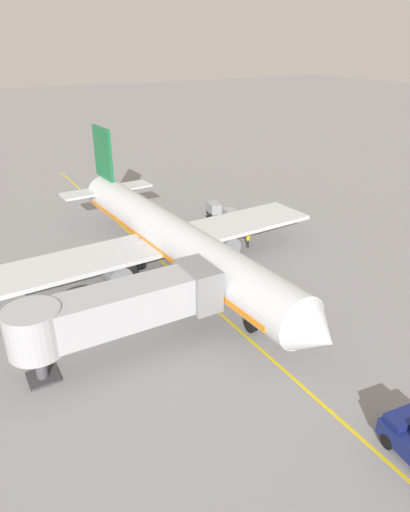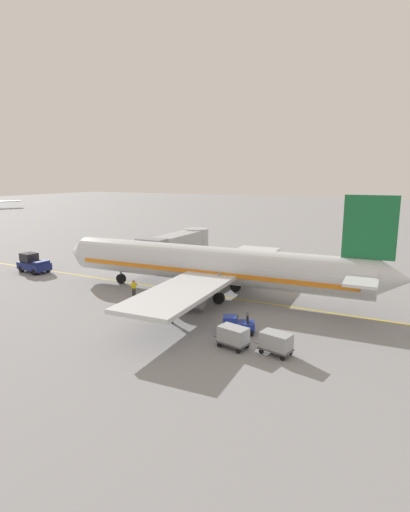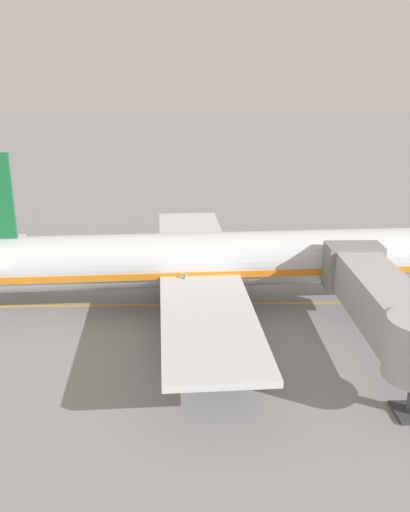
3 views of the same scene
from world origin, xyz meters
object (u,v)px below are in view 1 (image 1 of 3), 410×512
at_px(baggage_cart_front, 231,215).
at_px(ground_crew_wing_walker, 254,282).
at_px(baggage_cart_second_in_train, 214,208).
at_px(parked_airliner, 171,238).
at_px(jet_bridge, 119,308).
at_px(ground_crew_loader, 248,239).
at_px(baggage_tug_lead, 215,224).

xyz_separation_m(baggage_cart_front, ground_crew_wing_walker, (7.02, 14.25, 0.00)).
bearing_deg(baggage_cart_front, baggage_cart_second_in_train, -83.50).
bearing_deg(parked_airliner, baggage_cart_front, -146.75).
bearing_deg(jet_bridge, baggage_cart_front, -139.43).
bearing_deg(ground_crew_wing_walker, parked_airliner, -60.31).
bearing_deg(jet_bridge, ground_crew_loader, -149.90).
distance_m(baggage_tug_lead, baggage_cart_second_in_train, 4.51).
bearing_deg(jet_bridge, ground_crew_wing_walker, -169.97).
height_order(baggage_cart_second_in_train, ground_crew_loader, ground_crew_loader).
relative_size(baggage_tug_lead, baggage_cart_second_in_train, 0.93).
bearing_deg(baggage_cart_front, ground_crew_loader, 71.48).
distance_m(parked_airliner, ground_crew_wing_walker, 8.38).
bearing_deg(ground_crew_wing_walker, baggage_tug_lead, -108.07).
xyz_separation_m(baggage_cart_front, ground_crew_loader, (2.20, 6.57, 0.00)).
height_order(ground_crew_wing_walker, ground_crew_loader, same).
bearing_deg(baggage_cart_second_in_train, ground_crew_loader, 79.15).
xyz_separation_m(parked_airliner, ground_crew_wing_walker, (-4.00, 7.02, -2.23)).
distance_m(parked_airliner, ground_crew_loader, 9.13).
height_order(jet_bridge, ground_crew_loader, jet_bridge).
xyz_separation_m(jet_bridge, baggage_tug_lead, (-16.51, -15.60, -2.74)).
xyz_separation_m(jet_bridge, baggage_cart_front, (-19.15, -16.40, -2.51)).
relative_size(baggage_tug_lead, ground_crew_wing_walker, 1.64).
bearing_deg(parked_airliner, ground_crew_loader, -175.73).
height_order(baggage_cart_front, baggage_cart_second_in_train, same).
distance_m(baggage_tug_lead, ground_crew_wing_walker, 14.15).
relative_size(baggage_tug_lead, baggage_cart_front, 0.93).
bearing_deg(baggage_tug_lead, ground_crew_loader, 94.30).
distance_m(baggage_tug_lead, ground_crew_loader, 5.79).
bearing_deg(baggage_tug_lead, jet_bridge, 43.37).
relative_size(parked_airliner, jet_bridge, 2.74).
xyz_separation_m(baggage_cart_second_in_train, ground_crew_wing_walker, (6.67, 17.34, 0.00)).
height_order(parked_airliner, ground_crew_wing_walker, parked_airliner).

